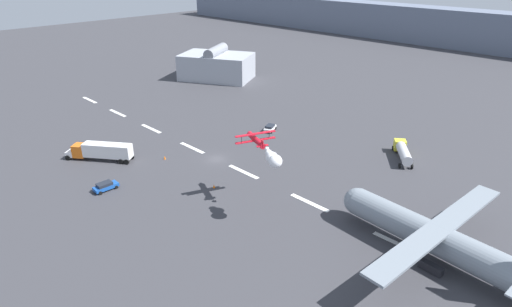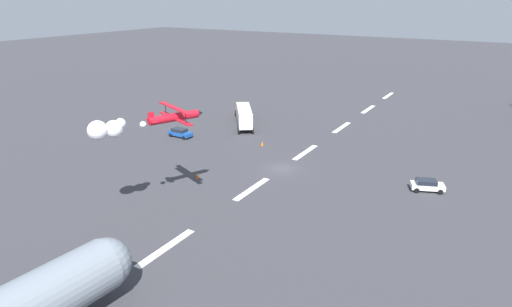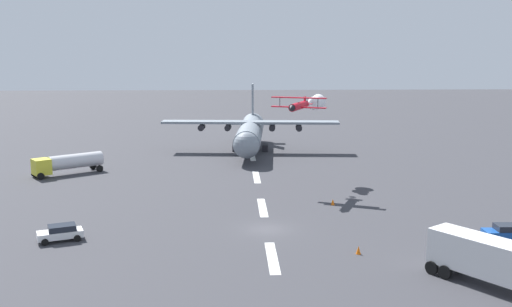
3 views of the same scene
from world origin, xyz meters
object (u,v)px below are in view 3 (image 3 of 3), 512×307
(semi_truck_orange, at_px, (512,267))
(followme_car_yellow, at_px, (508,232))
(traffic_cone_near, at_px, (358,250))
(airport_staff_sedan, at_px, (61,232))
(cargo_transport_plane, at_px, (250,133))
(stunt_biplane_red, at_px, (311,103))
(traffic_cone_far, at_px, (333,202))
(fuel_tanker_truck, at_px, (67,163))

(semi_truck_orange, bearing_deg, followme_car_yellow, -24.66)
(semi_truck_orange, bearing_deg, traffic_cone_near, 46.00)
(followme_car_yellow, distance_m, traffic_cone_near, 15.28)
(followme_car_yellow, xyz_separation_m, airport_staff_sedan, (1.55, 42.17, -0.00))
(followme_car_yellow, height_order, airport_staff_sedan, same)
(cargo_transport_plane, bearing_deg, stunt_biplane_red, -162.27)
(followme_car_yellow, xyz_separation_m, traffic_cone_far, (13.38, 14.32, -0.44))
(semi_truck_orange, bearing_deg, airport_staff_sedan, 69.32)
(stunt_biplane_red, bearing_deg, fuel_tanker_truck, 79.74)
(cargo_transport_plane, relative_size, stunt_biplane_red, 2.59)
(semi_truck_orange, distance_m, traffic_cone_far, 27.12)
(semi_truck_orange, height_order, traffic_cone_far, semi_truck_orange)
(semi_truck_orange, xyz_separation_m, followme_car_yellow, (12.25, -5.62, -1.31))
(followme_car_yellow, bearing_deg, traffic_cone_far, 46.94)
(traffic_cone_far, bearing_deg, traffic_cone_near, 177.93)
(traffic_cone_far, bearing_deg, followme_car_yellow, -133.06)
(cargo_transport_plane, xyz_separation_m, followme_car_yellow, (-49.50, -22.89, -2.69))
(semi_truck_orange, distance_m, followme_car_yellow, 13.54)
(stunt_biplane_red, bearing_deg, traffic_cone_far, -175.42)
(followme_car_yellow, distance_m, traffic_cone_far, 19.61)
(cargo_transport_plane, bearing_deg, semi_truck_orange, -164.37)
(stunt_biplane_red, xyz_separation_m, followme_car_yellow, (-25.81, -15.32, -9.99))
(semi_truck_orange, height_order, airport_staff_sedan, semi_truck_orange)
(followme_car_yellow, bearing_deg, cargo_transport_plane, 24.82)
(fuel_tanker_truck, bearing_deg, stunt_biplane_red, -100.26)
(followme_car_yellow, height_order, traffic_cone_far, followme_car_yellow)
(semi_truck_orange, bearing_deg, stunt_biplane_red, 14.29)
(airport_staff_sedan, distance_m, traffic_cone_far, 30.26)
(fuel_tanker_truck, xyz_separation_m, airport_staff_sedan, (-30.53, -7.76, -0.94))
(cargo_transport_plane, relative_size, followme_car_yellow, 7.14)
(cargo_transport_plane, distance_m, stunt_biplane_red, 25.92)
(followme_car_yellow, bearing_deg, airport_staff_sedan, 87.90)
(fuel_tanker_truck, bearing_deg, cargo_transport_plane, -57.21)
(traffic_cone_far, bearing_deg, cargo_transport_plane, 13.35)
(followme_car_yellow, xyz_separation_m, traffic_cone_near, (-3.26, 14.92, -0.44))
(stunt_biplane_red, bearing_deg, followme_car_yellow, -149.31)
(stunt_biplane_red, xyz_separation_m, traffic_cone_near, (-29.07, -0.40, -10.43))
(airport_staff_sedan, xyz_separation_m, traffic_cone_far, (11.84, -27.85, -0.44))
(stunt_biplane_red, distance_m, semi_truck_orange, 40.22)
(airport_staff_sedan, bearing_deg, cargo_transport_plane, -21.91)
(stunt_biplane_red, relative_size, fuel_tanker_truck, 1.28)
(cargo_transport_plane, relative_size, fuel_tanker_truck, 3.33)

